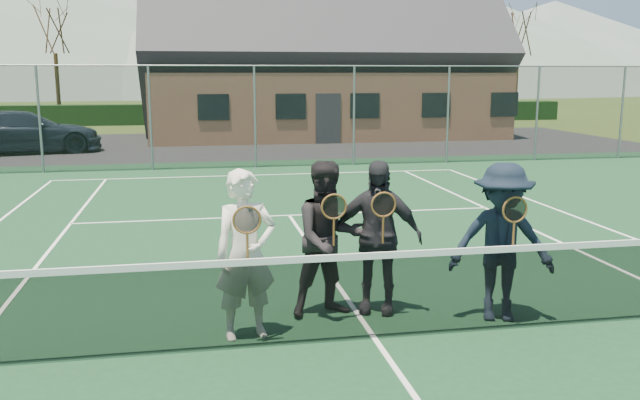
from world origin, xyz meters
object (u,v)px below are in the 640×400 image
(player_b, at_px, (329,239))
(player_c, at_px, (376,237))
(clubhouse, at_px, (322,46))
(player_d, at_px, (502,242))
(car_c, at_px, (25,132))
(player_a, at_px, (246,255))
(tennis_net, at_px, (375,292))

(player_b, bearing_deg, player_c, 1.09)
(player_b, relative_size, player_c, 1.00)
(player_b, xyz_separation_m, player_c, (0.57, 0.01, 0.00))
(clubhouse, bearing_deg, player_d, -95.92)
(car_c, bearing_deg, player_c, -167.81)
(player_b, bearing_deg, player_d, -15.39)
(player_c, bearing_deg, player_b, -178.91)
(car_c, height_order, player_d, player_d)
(car_c, relative_size, player_b, 2.85)
(player_a, bearing_deg, clubhouse, 77.34)
(car_c, distance_m, player_d, 20.64)
(player_a, distance_m, player_b, 1.11)
(tennis_net, height_order, player_d, player_d)
(tennis_net, xyz_separation_m, clubhouse, (4.00, 24.00, 3.45))
(player_b, distance_m, player_c, 0.57)
(car_c, distance_m, tennis_net, 20.29)
(player_b, bearing_deg, car_c, 112.13)
(clubhouse, distance_m, player_b, 23.77)
(player_a, relative_size, player_c, 1.00)
(clubhouse, height_order, player_d, clubhouse)
(tennis_net, xyz_separation_m, player_d, (1.55, 0.31, 0.38))
(player_a, bearing_deg, car_c, 108.87)
(player_d, bearing_deg, player_b, 164.61)
(car_c, bearing_deg, tennis_net, -169.37)
(tennis_net, xyz_separation_m, player_b, (-0.33, 0.83, 0.38))
(player_d, bearing_deg, player_c, 158.08)
(car_c, xyz_separation_m, player_a, (6.32, -18.48, 0.18))
(clubhouse, xyz_separation_m, player_b, (-4.33, -23.17, -3.07))
(tennis_net, xyz_separation_m, player_c, (0.24, 0.84, 0.38))
(car_c, relative_size, clubhouse, 0.33)
(car_c, bearing_deg, player_a, -172.60)
(tennis_net, distance_m, player_d, 1.62)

